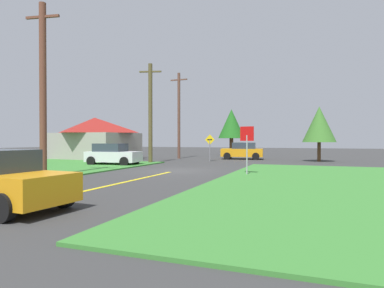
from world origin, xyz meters
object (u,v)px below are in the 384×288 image
(stop_sign, at_px, (247,141))
(utility_pole_far, at_px, (179,114))
(utility_pole_mid, at_px, (150,112))
(pine_tree_center, at_px, (319,124))
(direction_sign, at_px, (210,145))
(barn, at_px, (95,138))
(oak_tree_left, at_px, (231,124))
(car_approaching_junction, at_px, (243,151))
(utility_pole_near, at_px, (43,89))
(parked_car_near_building, at_px, (113,154))

(stop_sign, xyz_separation_m, utility_pole_far, (-9.55, 13.57, 2.62))
(utility_pole_mid, relative_size, pine_tree_center, 1.67)
(direction_sign, bearing_deg, stop_sign, -62.91)
(stop_sign, bearing_deg, barn, -17.08)
(oak_tree_left, bearing_deg, car_approaching_junction, -69.60)
(stop_sign, height_order, direction_sign, stop_sign)
(utility_pole_far, relative_size, pine_tree_center, 1.80)
(direction_sign, relative_size, barn, 0.30)
(stop_sign, distance_m, utility_pole_near, 10.67)
(direction_sign, distance_m, pine_tree_center, 9.66)
(utility_pole_far, distance_m, barn, 8.64)
(utility_pole_far, height_order, pine_tree_center, utility_pole_far)
(utility_pole_mid, height_order, utility_pole_far, utility_pole_far)
(stop_sign, xyz_separation_m, oak_tree_left, (-6.47, 23.26, 2.04))
(stop_sign, bearing_deg, utility_pole_far, -41.86)
(utility_pole_far, xyz_separation_m, barn, (-7.39, -3.76, -2.42))
(parked_car_near_building, relative_size, utility_pole_far, 0.47)
(utility_pole_far, bearing_deg, direction_sign, -37.60)
(stop_sign, bearing_deg, direction_sign, -49.92)
(car_approaching_junction, xyz_separation_m, oak_tree_left, (-3.22, 8.65, 3.07))
(car_approaching_junction, distance_m, direction_sign, 4.84)
(utility_pole_near, bearing_deg, oak_tree_left, 84.08)
(utility_pole_mid, relative_size, utility_pole_far, 0.93)
(oak_tree_left, height_order, pine_tree_center, oak_tree_left)
(parked_car_near_building, xyz_separation_m, pine_tree_center, (14.48, 9.74, 2.42))
(utility_pole_near, bearing_deg, stop_sign, 25.48)
(utility_pole_mid, bearing_deg, utility_pole_near, -91.20)
(stop_sign, height_order, utility_pole_far, utility_pole_far)
(utility_pole_far, bearing_deg, car_approaching_junction, 9.42)
(car_approaching_junction, height_order, barn, barn)
(parked_car_near_building, bearing_deg, utility_pole_far, 77.24)
(utility_pole_near, distance_m, utility_pole_mid, 11.02)
(car_approaching_junction, bearing_deg, utility_pole_mid, 46.79)
(utility_pole_far, height_order, direction_sign, utility_pole_far)
(parked_car_near_building, bearing_deg, car_approaching_junction, 49.69)
(barn, bearing_deg, utility_pole_mid, -22.56)
(oak_tree_left, distance_m, barn, 17.15)
(direction_sign, relative_size, pine_tree_center, 0.49)
(parked_car_near_building, distance_m, utility_pole_near, 9.08)
(utility_pole_far, bearing_deg, pine_tree_center, -0.36)
(stop_sign, distance_m, barn, 19.58)
(utility_pole_mid, xyz_separation_m, direction_sign, (3.87, 3.69, -2.65))
(stop_sign, distance_m, utility_pole_mid, 11.45)
(direction_sign, relative_size, oak_tree_left, 0.41)
(utility_pole_mid, bearing_deg, stop_sign, -35.73)
(utility_pole_mid, bearing_deg, pine_tree_center, 28.40)
(stop_sign, bearing_deg, parked_car_near_building, -6.14)
(utility_pole_far, height_order, oak_tree_left, utility_pole_far)
(utility_pole_far, distance_m, direction_sign, 6.21)
(parked_car_near_building, height_order, oak_tree_left, oak_tree_left)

